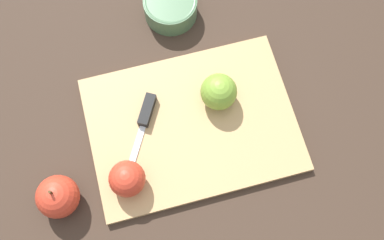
{
  "coord_description": "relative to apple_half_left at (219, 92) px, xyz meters",
  "views": [
    {
      "loc": [
        0.05,
        0.27,
        0.85
      ],
      "look_at": [
        0.0,
        0.0,
        0.03
      ],
      "focal_mm": 42.0,
      "sensor_mm": 36.0,
      "label": 1
    }
  ],
  "objects": [
    {
      "name": "bowl",
      "position": [
        0.06,
        -0.22,
        -0.02
      ],
      "size": [
        0.11,
        0.11,
        0.05
      ],
      "color": "#4C704C",
      "rests_on": "ground_plane"
    },
    {
      "name": "apple_half_left",
      "position": [
        0.0,
        0.0,
        0.0
      ],
      "size": [
        0.07,
        0.07,
        0.07
      ],
      "rotation": [
        0.0,
        0.0,
        0.45
      ],
      "color": "olive",
      "rests_on": "cutting_board"
    },
    {
      "name": "knife",
      "position": [
        0.15,
        0.01,
        -0.03
      ],
      "size": [
        0.08,
        0.16,
        0.02
      ],
      "rotation": [
        0.0,
        0.0,
        1.14
      ],
      "color": "silver",
      "rests_on": "cutting_board"
    },
    {
      "name": "apple_whole",
      "position": [
        0.32,
        0.14,
        -0.01
      ],
      "size": [
        0.08,
        0.08,
        0.09
      ],
      "color": "red",
      "rests_on": "ground_plane"
    },
    {
      "name": "ground_plane",
      "position": [
        0.06,
        0.04,
        -0.05
      ],
      "size": [
        4.0,
        4.0,
        0.0
      ],
      "primitive_type": "plane",
      "color": "#38281E"
    },
    {
      "name": "apple_half_right",
      "position": [
        0.19,
        0.14,
        -0.0
      ],
      "size": [
        0.07,
        0.07,
        0.07
      ],
      "rotation": [
        0.0,
        0.0,
        2.36
      ],
      "color": "red",
      "rests_on": "cutting_board"
    },
    {
      "name": "cutting_board",
      "position": [
        0.06,
        0.04,
        -0.04
      ],
      "size": [
        0.42,
        0.33,
        0.01
      ],
      "color": "tan",
      "rests_on": "ground_plane"
    }
  ]
}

